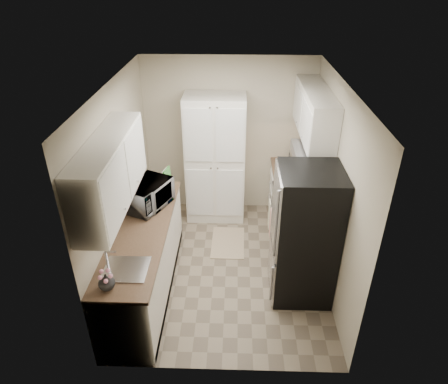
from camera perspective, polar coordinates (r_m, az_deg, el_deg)
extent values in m
plane|color=#7A6B56|center=(5.59, 0.27, -10.58)|extent=(3.20, 3.20, 0.00)
cube|color=beige|center=(6.31, 0.69, 7.82)|extent=(2.60, 0.04, 2.50)
cube|color=beige|center=(3.56, -0.39, -12.15)|extent=(2.60, 0.04, 2.50)
cube|color=beige|center=(5.06, -14.57, 0.84)|extent=(0.04, 3.20, 2.50)
cube|color=beige|center=(5.01, 15.34, 0.39)|extent=(0.04, 3.20, 2.50)
cube|color=silver|center=(4.39, 0.35, 15.00)|extent=(2.60, 3.20, 0.04)
cube|color=silver|center=(4.12, -15.90, 2.74)|extent=(0.33, 1.60, 0.70)
cube|color=silver|center=(5.44, 12.75, 10.59)|extent=(0.33, 1.55, 0.58)
cube|color=#99999E|center=(5.18, 12.40, 5.18)|extent=(0.45, 0.76, 0.13)
cube|color=#B7B7BC|center=(4.25, -13.83, -10.68)|extent=(0.45, 0.40, 0.02)
cube|color=brown|center=(5.26, -13.78, 1.25)|extent=(0.02, 0.22, 0.22)
cube|color=silver|center=(6.15, -1.25, 4.68)|extent=(0.90, 0.55, 2.00)
cube|color=silver|center=(5.09, -11.22, -9.57)|extent=(0.60, 2.30, 0.88)
cube|color=brown|center=(4.82, -11.76, -5.35)|extent=(0.63, 2.33, 0.04)
cube|color=silver|center=(6.36, 9.52, -0.57)|extent=(0.60, 0.80, 0.88)
cube|color=brown|center=(6.14, 9.88, 3.12)|extent=(0.63, 0.83, 0.04)
cube|color=#B7B7BC|center=(5.69, 10.24, -4.60)|extent=(0.64, 0.76, 0.90)
cube|color=black|center=(5.44, 10.68, -0.57)|extent=(0.66, 0.78, 0.03)
cube|color=black|center=(5.44, 13.80, 0.34)|extent=(0.06, 0.76, 0.22)
cube|color=tan|center=(5.47, 6.67, -4.56)|extent=(0.01, 0.16, 0.42)
cube|color=beige|center=(5.67, 6.50, -3.17)|extent=(0.01, 0.16, 0.42)
cube|color=#B7B7BC|center=(4.81, 11.49, -6.11)|extent=(0.70, 0.72, 1.70)
imported|color=#BCBBC0|center=(5.12, -10.83, -0.40)|extent=(0.63, 0.73, 0.34)
cylinder|color=black|center=(5.47, -11.62, 1.39)|extent=(0.08, 0.08, 0.30)
imported|color=silver|center=(4.05, -16.46, -12.19)|extent=(0.16, 0.16, 0.17)
cube|color=#3B8D36|center=(5.59, -8.01, 2.13)|extent=(0.06, 0.20, 0.26)
cube|color=#B7B8BC|center=(6.15, 10.71, 4.36)|extent=(0.30, 0.37, 0.21)
cube|color=tan|center=(6.00, 0.57, -7.21)|extent=(0.49, 0.77, 0.01)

